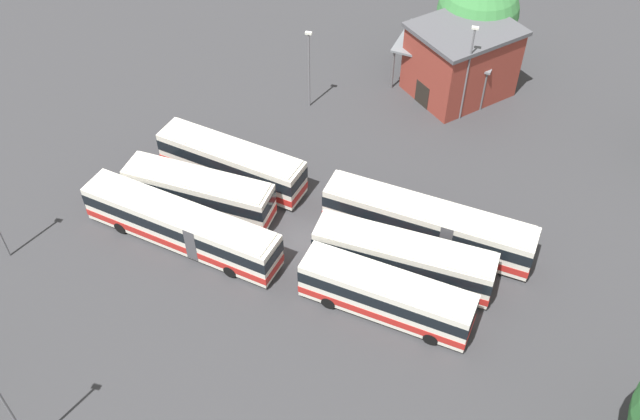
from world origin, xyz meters
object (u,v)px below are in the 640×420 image
at_px(bus_row0_slot2, 386,295).
at_px(bus_row1_slot1, 199,192).
at_px(lamp_post_far_corner, 3,400).
at_px(maintenance_shelter, 448,47).
at_px(bus_row0_slot1, 403,258).
at_px(tree_south_edge, 478,12).
at_px(lamp_post_mid_lot, 309,66).
at_px(depot_building, 461,60).
at_px(bus_row1_slot2, 181,226).
at_px(bus_row1_slot0, 231,162).
at_px(bus_row0_slot0, 428,224).
at_px(lamp_post_near_entrance, 468,71).

height_order(bus_row0_slot2, bus_row1_slot1, same).
bearing_deg(lamp_post_far_corner, maintenance_shelter, -112.44).
distance_m(bus_row0_slot1, tree_south_edge, 28.03).
relative_size(lamp_post_mid_lot, tree_south_edge, 0.81).
height_order(depot_building, tree_south_edge, tree_south_edge).
height_order(bus_row1_slot2, maintenance_shelter, maintenance_shelter).
height_order(bus_row1_slot0, lamp_post_far_corner, lamp_post_far_corner).
xyz_separation_m(bus_row1_slot0, depot_building, (-15.57, -16.82, 1.53)).
bearing_deg(bus_row0_slot2, maintenance_shelter, -89.67).
xyz_separation_m(bus_row0_slot0, lamp_post_near_entrance, (-0.46, -15.23, 3.16)).
bearing_deg(bus_row0_slot2, bus_row0_slot0, -102.53).
relative_size(bus_row1_slot1, lamp_post_near_entrance, 1.28).
bearing_deg(depot_building, maintenance_shelter, -34.26).
distance_m(maintenance_shelter, lamp_post_near_entrance, 5.53).
distance_m(bus_row1_slot0, bus_row1_slot1, 4.01).
relative_size(bus_row0_slot0, bus_row1_slot0, 1.25).
distance_m(maintenance_shelter, tree_south_edge, 4.62).
height_order(bus_row1_slot1, lamp_post_near_entrance, lamp_post_near_entrance).
xyz_separation_m(bus_row1_slot1, lamp_post_near_entrance, (-17.56, -16.62, 3.16)).
height_order(bus_row1_slot0, maintenance_shelter, maintenance_shelter).
bearing_deg(bus_row1_slot0, bus_row1_slot1, 73.38).
bearing_deg(maintenance_shelter, depot_building, 145.74).
xyz_separation_m(bus_row0_slot0, bus_row1_slot1, (17.11, 1.39, -0.00)).
relative_size(bus_row0_slot1, tree_south_edge, 1.37).
distance_m(bus_row1_slot0, tree_south_edge, 27.23).
xyz_separation_m(bus_row0_slot1, bus_row1_slot0, (14.84, -6.13, -0.00)).
height_order(lamp_post_near_entrance, lamp_post_far_corner, lamp_post_far_corner).
height_order(bus_row0_slot1, lamp_post_near_entrance, lamp_post_near_entrance).
height_order(depot_building, lamp_post_near_entrance, lamp_post_near_entrance).
distance_m(lamp_post_near_entrance, lamp_post_far_corner, 42.12).
bearing_deg(bus_row1_slot0, bus_row0_slot2, 146.31).
relative_size(bus_row1_slot2, lamp_post_near_entrance, 1.72).
distance_m(bus_row1_slot2, maintenance_shelter, 29.49).
bearing_deg(bus_row0_slot1, lamp_post_mid_lot, -55.75).
relative_size(bus_row0_slot1, depot_building, 1.13).
distance_m(bus_row1_slot0, bus_row1_slot2, 7.50).
height_order(bus_row1_slot1, maintenance_shelter, maintenance_shelter).
bearing_deg(bus_row0_slot1, bus_row1_slot1, -8.16).
bearing_deg(bus_row1_slot0, bus_row0_slot1, 157.55).
bearing_deg(lamp_post_far_corner, lamp_post_mid_lot, -100.22).
bearing_deg(bus_row1_slot1, bus_row1_slot0, -106.62).
distance_m(bus_row0_slot0, tree_south_edge, 24.36).
bearing_deg(bus_row0_slot0, bus_row1_slot2, 16.35).
xyz_separation_m(bus_row0_slot1, lamp_post_near_entrance, (-1.58, -18.91, 3.16)).
relative_size(bus_row0_slot0, bus_row1_slot2, 1.00).
xyz_separation_m(bus_row1_slot2, lamp_post_near_entrance, (-17.43, -20.21, 3.16)).
xyz_separation_m(bus_row0_slot2, depot_building, (-1.20, -26.40, 1.53)).
bearing_deg(lamp_post_near_entrance, bus_row0_slot1, 85.24).
xyz_separation_m(maintenance_shelter, lamp_post_mid_lot, (11.04, 6.74, 0.27)).
relative_size(bus_row0_slot0, tree_south_edge, 1.69).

